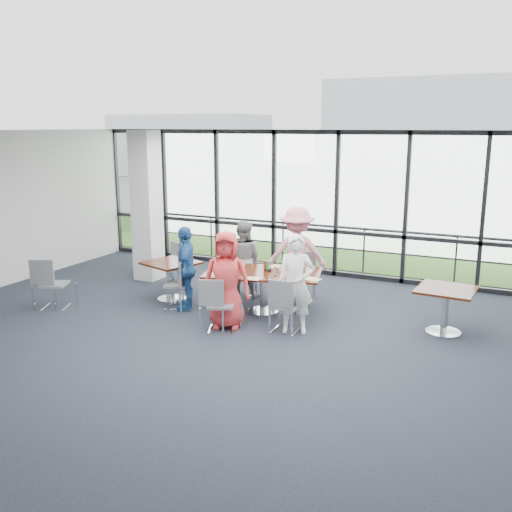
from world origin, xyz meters
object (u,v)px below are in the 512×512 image
at_px(main_table, 263,278).
at_px(chair_main_fr, 299,276).
at_px(chair_main_nr, 286,306).
at_px(chair_main_end, 176,284).
at_px(chair_spare_la, 54,284).
at_px(structural_column, 147,206).
at_px(diner_end, 186,268).
at_px(diner_near_left, 227,280).
at_px(chair_main_nl, 221,305).
at_px(diner_far_left, 243,259).
at_px(diner_far_right, 297,254).
at_px(side_table_left, 171,268).
at_px(side_table_right, 446,295).
at_px(chair_main_fl, 243,273).
at_px(diner_near_right, 296,284).
at_px(chair_spare_lb, 175,266).

relative_size(main_table, chair_main_fr, 2.57).
height_order(chair_main_nr, chair_main_end, chair_main_end).
bearing_deg(chair_spare_la, structural_column, 58.41).
xyz_separation_m(diner_end, chair_spare_la, (-2.19, -1.03, -0.31)).
bearing_deg(diner_near_left, chair_main_nl, -109.10).
distance_m(diner_far_left, diner_far_right, 1.06).
relative_size(side_table_left, diner_end, 0.73).
bearing_deg(diner_near_left, diner_end, 136.12).
xyz_separation_m(side_table_right, chair_spare_la, (-6.63, -1.74, -0.18)).
bearing_deg(diner_far_right, chair_main_fl, -11.13).
distance_m(side_table_left, side_table_right, 5.01).
bearing_deg(side_table_left, structural_column, 139.85).
bearing_deg(chair_main_fl, side_table_left, 36.57).
xyz_separation_m(structural_column, diner_far_left, (2.46, -0.31, -0.85)).
height_order(diner_near_left, chair_main_fl, diner_near_left).
height_order(diner_far_right, chair_main_end, diner_far_right).
distance_m(diner_near_left, diner_far_right, 2.03).
distance_m(diner_near_right, chair_spare_lb, 3.57).
bearing_deg(diner_near_left, chair_main_fl, 90.16).
bearing_deg(side_table_right, structural_column, 173.16).
distance_m(diner_near_left, chair_main_end, 1.47).
xyz_separation_m(side_table_right, chair_main_end, (-4.64, -0.74, -0.19)).
relative_size(diner_far_right, chair_main_nl, 2.05).
height_order(diner_near_right, chair_main_nl, diner_near_right).
distance_m(structural_column, diner_far_left, 2.62).
bearing_deg(side_table_right, chair_spare_lb, 175.10).
bearing_deg(side_table_right, diner_near_left, -159.40).
xyz_separation_m(side_table_right, diner_end, (-4.44, -0.71, 0.13)).
height_order(diner_far_left, chair_main_fl, diner_far_left).
xyz_separation_m(diner_end, chair_main_end, (-0.21, -0.03, -0.32)).
relative_size(diner_far_right, chair_main_end, 2.01).
bearing_deg(side_table_right, chair_main_nr, -155.78).
xyz_separation_m(diner_near_right, diner_far_left, (-1.66, 1.42, -0.06)).
bearing_deg(side_table_left, diner_far_left, 35.21).
height_order(structural_column, diner_far_right, structural_column).
height_order(diner_near_left, chair_main_nr, diner_near_left).
bearing_deg(diner_near_right, main_table, 120.33).
distance_m(chair_main_nl, chair_spare_la, 3.32).
distance_m(diner_near_right, diner_end, 2.25).
distance_m(diner_end, chair_main_nr, 2.15).
bearing_deg(diner_far_left, chair_main_end, 45.60).
relative_size(chair_main_nr, chair_spare_la, 0.96).
xyz_separation_m(diner_far_left, chair_main_fr, (1.05, 0.36, -0.32)).
bearing_deg(diner_far_left, diner_end, 52.45).
height_order(diner_far_right, chair_main_fr, diner_far_right).
height_order(side_table_left, chair_spare_lb, chair_spare_lb).
bearing_deg(diner_far_right, diner_end, 18.93).
bearing_deg(diner_end, chair_main_end, -107.77).
bearing_deg(chair_spare_la, diner_far_left, 13.69).
bearing_deg(chair_main_end, chair_main_fl, 122.14).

